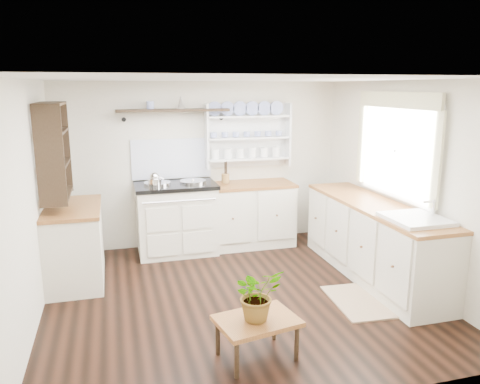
# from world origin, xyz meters

# --- Properties ---
(floor) EXTENTS (4.00, 3.80, 0.01)m
(floor) POSITION_xyz_m (0.00, 0.00, 0.00)
(floor) COLOR black
(floor) RESTS_ON ground
(wall_back) EXTENTS (4.00, 0.02, 2.30)m
(wall_back) POSITION_xyz_m (0.00, 1.90, 1.15)
(wall_back) COLOR beige
(wall_back) RESTS_ON ground
(wall_right) EXTENTS (0.02, 3.80, 2.30)m
(wall_right) POSITION_xyz_m (2.00, 0.00, 1.15)
(wall_right) COLOR beige
(wall_right) RESTS_ON ground
(wall_left) EXTENTS (0.02, 3.80, 2.30)m
(wall_left) POSITION_xyz_m (-2.00, 0.00, 1.15)
(wall_left) COLOR beige
(wall_left) RESTS_ON ground
(ceiling) EXTENTS (4.00, 3.80, 0.01)m
(ceiling) POSITION_xyz_m (0.00, 0.00, 2.30)
(ceiling) COLOR white
(ceiling) RESTS_ON wall_back
(window) EXTENTS (0.08, 1.55, 1.22)m
(window) POSITION_xyz_m (1.95, 0.15, 1.56)
(window) COLOR white
(window) RESTS_ON wall_right
(aga_cooker) EXTENTS (1.08, 0.75, 0.99)m
(aga_cooker) POSITION_xyz_m (-0.43, 1.57, 0.49)
(aga_cooker) COLOR silver
(aga_cooker) RESTS_ON floor
(back_cabinets) EXTENTS (1.27, 0.63, 0.90)m
(back_cabinets) POSITION_xyz_m (0.60, 1.60, 0.46)
(back_cabinets) COLOR beige
(back_cabinets) RESTS_ON floor
(right_cabinets) EXTENTS (0.62, 2.43, 0.90)m
(right_cabinets) POSITION_xyz_m (1.70, 0.10, 0.46)
(right_cabinets) COLOR beige
(right_cabinets) RESTS_ON floor
(belfast_sink) EXTENTS (0.55, 0.60, 0.45)m
(belfast_sink) POSITION_xyz_m (1.70, -0.65, 0.80)
(belfast_sink) COLOR white
(belfast_sink) RESTS_ON right_cabinets
(left_cabinets) EXTENTS (0.62, 1.13, 0.90)m
(left_cabinets) POSITION_xyz_m (-1.70, 0.90, 0.46)
(left_cabinets) COLOR beige
(left_cabinets) RESTS_ON floor
(plate_rack) EXTENTS (1.20, 0.22, 0.90)m
(plate_rack) POSITION_xyz_m (0.65, 1.86, 1.56)
(plate_rack) COLOR white
(plate_rack) RESTS_ON wall_back
(high_shelf) EXTENTS (1.50, 0.29, 0.16)m
(high_shelf) POSITION_xyz_m (-0.40, 1.78, 1.91)
(high_shelf) COLOR black
(high_shelf) RESTS_ON wall_back
(left_shelving) EXTENTS (0.28, 0.80, 1.05)m
(left_shelving) POSITION_xyz_m (-1.84, 0.90, 1.55)
(left_shelving) COLOR black
(left_shelving) RESTS_ON wall_left
(kettle) EXTENTS (0.17, 0.17, 0.21)m
(kettle) POSITION_xyz_m (-0.71, 1.45, 1.04)
(kettle) COLOR silver
(kettle) RESTS_ON aga_cooker
(utensil_crock) EXTENTS (0.11, 0.11, 0.13)m
(utensil_crock) POSITION_xyz_m (0.29, 1.68, 0.97)
(utensil_crock) COLOR olive
(utensil_crock) RESTS_ON back_cabinets
(center_table) EXTENTS (0.73, 0.58, 0.35)m
(center_table) POSITION_xyz_m (-0.15, -1.19, 0.31)
(center_table) COLOR brown
(center_table) RESTS_ON floor
(potted_plant) EXTENTS (0.47, 0.43, 0.44)m
(potted_plant) POSITION_xyz_m (-0.15, -1.19, 0.57)
(potted_plant) COLOR #3F7233
(potted_plant) RESTS_ON center_table
(floor_rug) EXTENTS (0.60, 0.88, 0.02)m
(floor_rug) POSITION_xyz_m (1.21, -0.49, 0.01)
(floor_rug) COLOR #8D7252
(floor_rug) RESTS_ON floor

